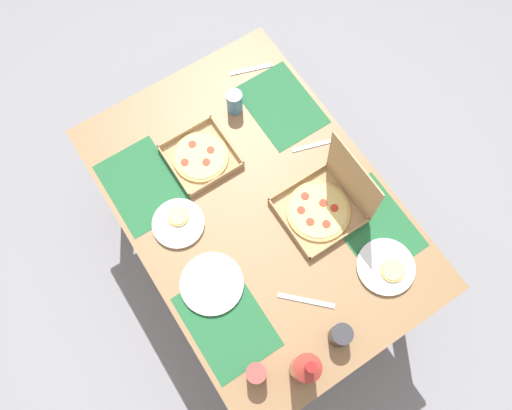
{
  "coord_description": "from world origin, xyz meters",
  "views": [
    {
      "loc": [
        0.54,
        -0.36,
        2.53
      ],
      "look_at": [
        0.0,
        0.0,
        0.73
      ],
      "focal_mm": 34.51,
      "sensor_mm": 36.0,
      "label": 1
    }
  ],
  "objects": [
    {
      "name": "ground_plane",
      "position": [
        0.0,
        0.0,
        0.0
      ],
      "size": [
        6.0,
        6.0,
        0.0
      ],
      "primitive_type": "plane",
      "color": "gray"
    },
    {
      "name": "dining_table",
      "position": [
        0.0,
        0.0,
        0.62
      ],
      "size": [
        1.4,
        0.96,
        0.73
      ],
      "color": "#3F3328",
      "rests_on": "ground_plane"
    },
    {
      "name": "placemat_near_left",
      "position": [
        -0.32,
        -0.33,
        0.73
      ],
      "size": [
        0.36,
        0.26,
        0.0
      ],
      "primitive_type": "cube",
      "color": "#236638",
      "rests_on": "dining_table"
    },
    {
      "name": "placemat_near_right",
      "position": [
        0.32,
        -0.33,
        0.73
      ],
      "size": [
        0.36,
        0.26,
        0.0
      ],
      "primitive_type": "cube",
      "color": "#236638",
      "rests_on": "dining_table"
    },
    {
      "name": "placemat_far_left",
      "position": [
        -0.32,
        0.33,
        0.73
      ],
      "size": [
        0.36,
        0.26,
        0.0
      ],
      "primitive_type": "cube",
      "color": "#236638",
      "rests_on": "dining_table"
    },
    {
      "name": "placemat_far_right",
      "position": [
        0.32,
        0.33,
        0.73
      ],
      "size": [
        0.36,
        0.26,
        0.0
      ],
      "primitive_type": "cube",
      "color": "#236638",
      "rests_on": "dining_table"
    },
    {
      "name": "pizza_box_center",
      "position": [
        -0.29,
        -0.08,
        0.74
      ],
      "size": [
        0.25,
        0.25,
        0.04
      ],
      "color": "tan",
      "rests_on": "dining_table"
    },
    {
      "name": "pizza_box_edge_far",
      "position": [
        0.16,
        0.21,
        0.78
      ],
      "size": [
        0.28,
        0.28,
        0.32
      ],
      "color": "tan",
      "rests_on": "dining_table"
    },
    {
      "name": "plate_far_left",
      "position": [
        0.17,
        -0.31,
        0.74
      ],
      "size": [
        0.24,
        0.24,
        0.02
      ],
      "color": "white",
      "rests_on": "dining_table"
    },
    {
      "name": "plate_near_left",
      "position": [
        -0.1,
        -0.29,
        0.74
      ],
      "size": [
        0.2,
        0.2,
        0.03
      ],
      "color": "white",
      "rests_on": "dining_table"
    },
    {
      "name": "plate_near_right",
      "position": [
        0.47,
        0.27,
        0.74
      ],
      "size": [
        0.22,
        0.22,
        0.03
      ],
      "color": "white",
      "rests_on": "dining_table"
    },
    {
      "name": "soda_bottle",
      "position": [
        0.6,
        -0.2,
        0.86
      ],
      "size": [
        0.09,
        0.09,
        0.32
      ],
      "color": "#B2382D",
      "rests_on": "dining_table"
    },
    {
      "name": "cup_clear_right",
      "position": [
        -0.41,
        0.16,
        0.78
      ],
      "size": [
        0.06,
        0.06,
        0.11
      ],
      "primitive_type": "cylinder",
      "color": "teal",
      "rests_on": "dining_table"
    },
    {
      "name": "cup_spare",
      "position": [
        0.52,
        -0.34,
        0.78
      ],
      "size": [
        0.07,
        0.07,
        0.11
      ],
      "primitive_type": "cylinder",
      "color": "#BF4742",
      "rests_on": "dining_table"
    },
    {
      "name": "cup_dark",
      "position": [
        0.58,
        -0.03,
        0.78
      ],
      "size": [
        0.07,
        0.07,
        0.11
      ],
      "primitive_type": "cylinder",
      "color": "#333338",
      "rests_on": "dining_table"
    },
    {
      "name": "fork_by_far_right",
      "position": [
        -0.53,
        0.32,
        0.73
      ],
      "size": [
        0.08,
        0.19,
        0.0
      ],
      "primitive_type": "cube",
      "rotation": [
        0.0,
        0.0,
        1.25
      ],
      "color": "#B7B7BC",
      "rests_on": "dining_table"
    },
    {
      "name": "fork_by_far_left",
      "position": [
        -0.09,
        0.34,
        0.73
      ],
      "size": [
        0.07,
        0.19,
        0.0
      ],
      "primitive_type": "cube",
      "rotation": [
        0.0,
        0.0,
        1.26
      ],
      "color": "#B7B7BC",
      "rests_on": "dining_table"
    },
    {
      "name": "knife_by_near_left",
      "position": [
        0.41,
        -0.05,
        0.73
      ],
      "size": [
        0.16,
        0.16,
        0.0
      ],
      "primitive_type": "cube",
      "rotation": [
        0.0,
        0.0,
        0.79
      ],
      "color": "#B7B7BC",
      "rests_on": "dining_table"
    }
  ]
}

